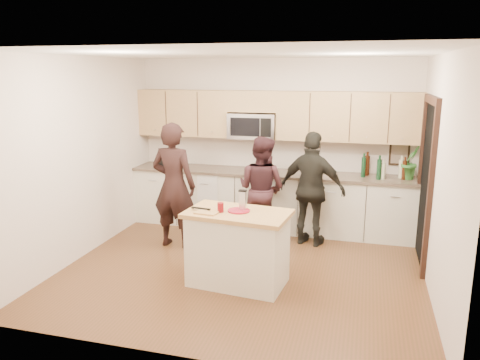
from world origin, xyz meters
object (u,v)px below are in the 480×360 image
(island, at_px, (238,248))
(toaster, at_px, (168,161))
(woman_center, at_px, (261,189))
(woman_right, at_px, (312,189))
(woman_left, at_px, (174,186))

(island, xyz_separation_m, toaster, (-1.79, 2.09, 0.57))
(woman_center, bearing_deg, woman_right, -161.65)
(island, relative_size, toaster, 3.82)
(toaster, height_order, woman_center, woman_center)
(toaster, distance_m, woman_left, 1.27)
(woman_left, relative_size, woman_center, 1.15)
(toaster, relative_size, woman_right, 0.20)
(woman_right, bearing_deg, toaster, 2.00)
(woman_center, bearing_deg, island, 110.78)
(woman_left, distance_m, woman_center, 1.29)
(island, bearing_deg, woman_right, 72.10)
(woman_left, relative_size, woman_right, 1.08)
(toaster, distance_m, woman_center, 1.82)
(woman_left, height_order, woman_center, woman_left)
(woman_left, xyz_separation_m, woman_center, (1.15, 0.58, -0.12))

